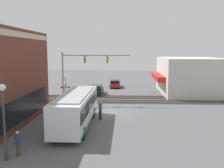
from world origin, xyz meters
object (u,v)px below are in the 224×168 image
Objects in this scene: city_bus at (76,108)px; pedestrian_by_lamp at (18,143)px; streetlamp at (4,115)px; parked_car_red at (115,84)px; parked_car_black at (97,90)px; crossing_signal at (65,87)px; pedestrian_near_bus at (100,110)px.

city_bus is 6.20× the size of pedestrian_by_lamp.
parked_car_red is at bearing -10.15° from streetlamp.
parked_car_black is (23.96, -3.06, -2.21)m from streetlamp.
parked_car_red is (15.75, -5.65, -1.63)m from crossing_signal.
crossing_signal is 15.30m from pedestrian_by_lamp.
pedestrian_by_lamp is at bearing 173.74° from parked_car_black.
streetlamp is at bearing 141.95° from pedestrian_by_lamp.
parked_car_black is 2.43× the size of pedestrian_near_bus.
streetlamp reaches higher than parked_car_black.
pedestrian_near_bus is (-6.31, -4.99, -1.34)m from crossing_signal.
city_bus is 2.15× the size of streetlamp.
city_bus is 2.17× the size of parked_car_red.
parked_car_black is 2.70× the size of pedestrian_by_lamp.
city_bus is at bearing -21.22° from pedestrian_by_lamp.
crossing_signal is at bearing 1.86° from pedestrian_by_lamp.
pedestrian_by_lamp reaches higher than parked_car_red.
pedestrian_by_lamp is (-23.31, 2.56, 0.17)m from parked_car_black.
streetlamp is (-15.87, 0.01, 0.59)m from crossing_signal.
parked_car_black is 14.53m from pedestrian_near_bus.
parked_car_black is at bearing -7.28° from streetlamp.
streetlamp reaches higher than pedestrian_near_bus.
crossing_signal is at bearing 160.27° from parked_car_red.
crossing_signal is 0.80× the size of parked_car_red.
streetlamp reaches higher than parked_car_red.
parked_car_black is (8.09, -3.05, -1.62)m from crossing_signal.
city_bus is 2.72× the size of crossing_signal.
parked_car_red is at bearing -9.45° from pedestrian_by_lamp.
parked_car_black is at bearing -6.26° from pedestrian_by_lamp.
pedestrian_near_bus is (-14.39, -1.94, 0.28)m from parked_car_black.
streetlamp reaches higher than pedestrian_by_lamp.
crossing_signal is 16.81m from parked_car_red.
streetlamp is 2.89× the size of pedestrian_by_lamp.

